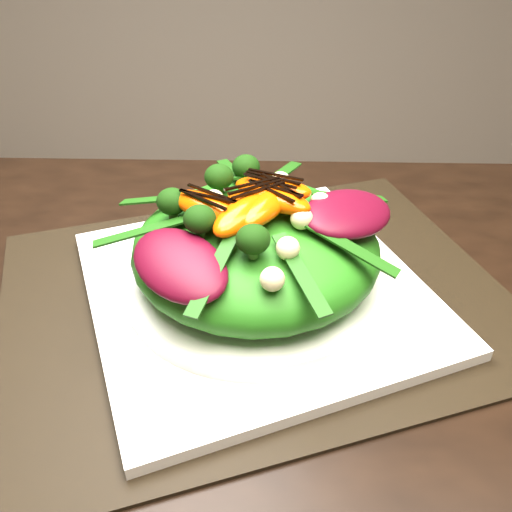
{
  "coord_description": "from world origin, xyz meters",
  "views": [
    {
      "loc": [
        -0.29,
        -0.22,
        1.07
      ],
      "look_at": [
        -0.3,
        0.16,
        0.8
      ],
      "focal_mm": 38.0,
      "sensor_mm": 36.0,
      "label": 1
    }
  ],
  "objects_px": {
    "salad_bowl": "(256,277)",
    "orange_segment": "(231,193)",
    "placemat": "(256,296)",
    "plate_base": "(256,290)",
    "lettuce_mound": "(256,247)"
  },
  "relations": [
    {
      "from": "salad_bowl",
      "to": "orange_segment",
      "type": "distance_m",
      "value": 0.08
    },
    {
      "from": "placemat",
      "to": "orange_segment",
      "type": "bearing_deg",
      "value": 142.48
    },
    {
      "from": "plate_base",
      "to": "salad_bowl",
      "type": "xyz_separation_m",
      "value": [
        0.0,
        0.0,
        0.01
      ]
    },
    {
      "from": "plate_base",
      "to": "salad_bowl",
      "type": "distance_m",
      "value": 0.01
    },
    {
      "from": "plate_base",
      "to": "salad_bowl",
      "type": "bearing_deg",
      "value": 0.0
    },
    {
      "from": "lettuce_mound",
      "to": "salad_bowl",
      "type": "bearing_deg",
      "value": 0.0
    },
    {
      "from": "placemat",
      "to": "orange_segment",
      "type": "height_order",
      "value": "orange_segment"
    },
    {
      "from": "salad_bowl",
      "to": "orange_segment",
      "type": "xyz_separation_m",
      "value": [
        -0.02,
        0.02,
        0.08
      ]
    },
    {
      "from": "orange_segment",
      "to": "lettuce_mound",
      "type": "bearing_deg",
      "value": -37.52
    },
    {
      "from": "placemat",
      "to": "salad_bowl",
      "type": "height_order",
      "value": "salad_bowl"
    },
    {
      "from": "plate_base",
      "to": "lettuce_mound",
      "type": "height_order",
      "value": "lettuce_mound"
    },
    {
      "from": "placemat",
      "to": "salad_bowl",
      "type": "bearing_deg",
      "value": 0.0
    },
    {
      "from": "salad_bowl",
      "to": "lettuce_mound",
      "type": "bearing_deg",
      "value": 0.0
    },
    {
      "from": "placemat",
      "to": "plate_base",
      "type": "xyz_separation_m",
      "value": [
        0.0,
        0.0,
        0.01
      ]
    },
    {
      "from": "placemat",
      "to": "salad_bowl",
      "type": "relative_size",
      "value": 1.93
    }
  ]
}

